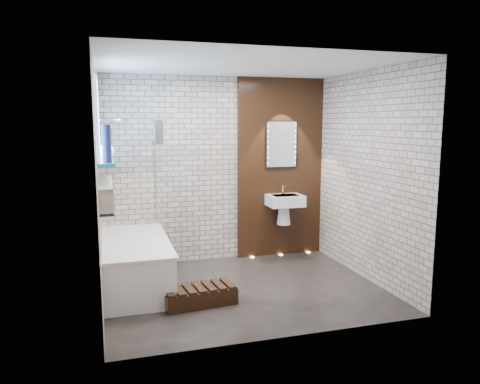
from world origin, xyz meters
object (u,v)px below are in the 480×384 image
object	(u,v)px
bathtub	(135,263)
bath_screen	(159,177)
washbasin	(285,205)
walnut_step	(199,296)
led_mirror	(282,144)

from	to	relation	value
bathtub	bath_screen	bearing A→B (deg)	51.10
washbasin	walnut_step	xyz separation A→B (m)	(-1.55, -1.37, -0.70)
washbasin	led_mirror	size ratio (longest dim) A/B	0.83
bathtub	led_mirror	xyz separation A→B (m)	(2.17, 0.78, 1.36)
walnut_step	bathtub	bearing A→B (deg)	129.80
bathtub	washbasin	world-z (taller)	washbasin
bath_screen	walnut_step	bearing A→B (deg)	-77.22
bath_screen	walnut_step	xyz separation A→B (m)	(0.27, -1.19, -1.19)
led_mirror	walnut_step	size ratio (longest dim) A/B	0.89
washbasin	walnut_step	distance (m)	2.19
bathtub	washbasin	bearing A→B (deg)	16.01
bathtub	bath_screen	size ratio (longest dim) A/B	1.24
led_mirror	bathtub	bearing A→B (deg)	-160.22
led_mirror	walnut_step	bearing A→B (deg)	-135.33
walnut_step	washbasin	bearing A→B (deg)	41.56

